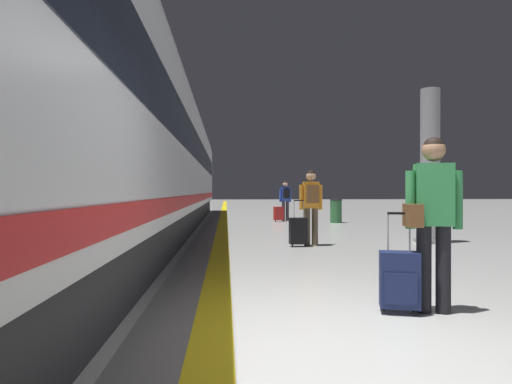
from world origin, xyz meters
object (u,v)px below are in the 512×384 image
rolling_suitcase_foreground (399,280)px  suitcase_near (298,231)px  passenger_near (311,201)px  high_speed_train (132,138)px  traveller_foreground (432,211)px  platform_pillar (430,169)px  waste_bin (336,211)px  passenger_mid (285,197)px  suitcase_mid (279,213)px

rolling_suitcase_foreground → suitcase_near: (-0.14, 5.24, 0.01)m
passenger_near → suitcase_near: size_ratio=1.64×
high_speed_train → passenger_near: high_speed_train is taller
traveller_foreground → platform_pillar: 6.34m
suitcase_near → waste_bin: size_ratio=1.12×
passenger_near → passenger_mid: (0.52, 8.02, -0.04)m
suitcase_near → suitcase_mid: size_ratio=1.73×
rolling_suitcase_foreground → passenger_near: 5.46m
suitcase_mid → traveller_foreground: bearing=-90.2°
rolling_suitcase_foreground → passenger_near: size_ratio=0.60×
high_speed_train → traveller_foreground: 8.10m
high_speed_train → waste_bin: high_speed_train is taller
traveller_foreground → platform_pillar: size_ratio=0.49×
traveller_foreground → waste_bin: (2.15, 12.28, -0.56)m
passenger_near → passenger_mid: passenger_near is taller
passenger_mid → passenger_near: bearing=-93.7°
suitcase_mid → platform_pillar: bearing=-70.2°
traveller_foreground → passenger_near: 5.42m
rolling_suitcase_foreground → suitcase_mid: 13.12m
suitcase_mid → passenger_mid: bearing=44.9°
rolling_suitcase_foreground → passenger_mid: 13.47m
rolling_suitcase_foreground → waste_bin: rolling_suitcase_foreground is taller
suitcase_mid → waste_bin: (2.12, -0.83, 0.13)m
traveller_foreground → suitcase_mid: bearing=89.8°
traveller_foreground → passenger_near: traveller_foreground is taller
suitcase_near → platform_pillar: platform_pillar is taller
rolling_suitcase_foreground → passenger_near: (0.18, 5.42, 0.66)m
traveller_foreground → waste_bin: size_ratio=1.93×
traveller_foreground → passenger_near: bearing=91.7°
high_speed_train → traveller_foreground: bearing=-56.8°
rolling_suitcase_foreground → suitcase_near: 5.25m
rolling_suitcase_foreground → suitcase_mid: rolling_suitcase_foreground is taller
rolling_suitcase_foreground → suitcase_mid: (0.37, 13.12, -0.01)m
rolling_suitcase_foreground → passenger_near: passenger_near is taller
high_speed_train → suitcase_mid: (4.39, 6.45, -2.18)m
high_speed_train → rolling_suitcase_foreground: size_ratio=33.93×
passenger_near → platform_pillar: bearing=5.5°
rolling_suitcase_foreground → passenger_mid: bearing=87.0°
traveller_foreground → passenger_near: (-0.16, 5.41, -0.02)m
suitcase_near → traveller_foreground: bearing=-84.8°
high_speed_train → passenger_near: bearing=-16.6°
rolling_suitcase_foreground → waste_bin: (2.49, 12.29, 0.12)m
high_speed_train → platform_pillar: size_ratio=9.45×
passenger_near → waste_bin: 7.27m
passenger_near → waste_bin: passenger_near is taller
passenger_near → rolling_suitcase_foreground: bearing=-91.9°
suitcase_near → passenger_mid: (0.84, 8.20, 0.62)m
suitcase_mid → waste_bin: bearing=-21.4°
rolling_suitcase_foreground → passenger_mid: size_ratio=0.62×
rolling_suitcase_foreground → waste_bin: size_ratio=1.10×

